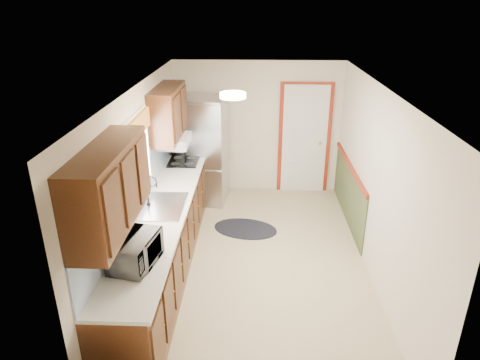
{
  "coord_description": "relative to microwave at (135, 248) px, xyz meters",
  "views": [
    {
      "loc": [
        -0.03,
        -5.01,
        3.37
      ],
      "look_at": [
        -0.23,
        0.2,
        1.15
      ],
      "focal_mm": 32.0,
      "sensor_mm": 36.0,
      "label": 1
    }
  ],
  "objects": [
    {
      "name": "rug",
      "position": [
        1.02,
        2.4,
        -1.12
      ],
      "size": [
        1.13,
        0.87,
        0.01
      ],
      "primitive_type": "ellipsoid",
      "rotation": [
        0.0,
        0.0,
        -0.23
      ],
      "color": "black",
      "rests_on": "ground"
    },
    {
      "name": "kitchen_run",
      "position": [
        -0.04,
        1.19,
        -0.32
      ],
      "size": [
        0.63,
        4.0,
        2.2
      ],
      "color": "#3C1D0D",
      "rests_on": "ground"
    },
    {
      "name": "ceiling_fixture",
      "position": [
        0.9,
        1.29,
        1.23
      ],
      "size": [
        0.3,
        0.3,
        0.06
      ],
      "primitive_type": "cylinder",
      "color": "#FFD88C",
      "rests_on": "room_shell"
    },
    {
      "name": "room_shell",
      "position": [
        1.2,
        1.49,
        0.07
      ],
      "size": [
        3.2,
        5.2,
        2.52
      ],
      "color": "tan",
      "rests_on": "ground"
    },
    {
      "name": "cooktop",
      "position": [
        0.01,
        2.89,
        -0.18
      ],
      "size": [
        0.47,
        0.56,
        0.02
      ],
      "primitive_type": "cube",
      "color": "black",
      "rests_on": "kitchen_run"
    },
    {
      "name": "refrigerator",
      "position": [
        0.26,
        3.5,
        -0.2
      ],
      "size": [
        0.86,
        0.82,
        1.86
      ],
      "rotation": [
        0.0,
        0.0,
        -0.13
      ],
      "color": "#B7B7BC",
      "rests_on": "ground"
    },
    {
      "name": "microwave",
      "position": [
        0.0,
        0.0,
        0.0
      ],
      "size": [
        0.41,
        0.6,
        0.38
      ],
      "primitive_type": "imported",
      "rotation": [
        0.0,
        0.0,
        1.39
      ],
      "color": "white",
      "rests_on": "kitchen_run"
    },
    {
      "name": "back_wall_trim",
      "position": [
        2.19,
        3.7,
        -0.24
      ],
      "size": [
        1.12,
        2.3,
        2.08
      ],
      "color": "maroon",
      "rests_on": "ground"
    }
  ]
}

